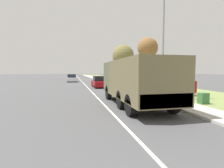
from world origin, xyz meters
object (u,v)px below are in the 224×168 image
(car_nearest_ahead, at_px, (100,82))
(lamp_post, at_px, (161,32))
(military_truck, at_px, (135,79))
(pickup_truck, at_px, (167,83))
(car_second_ahead, at_px, (72,78))

(car_nearest_ahead, height_order, lamp_post, lamp_post)
(military_truck, xyz_separation_m, pickup_truck, (5.34, 5.34, -0.69))
(military_truck, bearing_deg, pickup_truck, 45.01)
(military_truck, height_order, car_second_ahead, military_truck)
(pickup_truck, xyz_separation_m, lamp_post, (-2.57, -3.34, 4.06))
(military_truck, relative_size, pickup_truck, 1.45)
(military_truck, relative_size, car_nearest_ahead, 1.70)
(car_nearest_ahead, distance_m, pickup_truck, 9.04)
(car_second_ahead, bearing_deg, lamp_post, -74.12)
(car_second_ahead, distance_m, lamp_post, 24.33)
(car_nearest_ahead, relative_size, car_second_ahead, 1.13)
(car_nearest_ahead, xyz_separation_m, lamp_post, (2.92, -10.51, 4.30))
(car_second_ahead, height_order, pickup_truck, pickup_truck)
(car_second_ahead, relative_size, lamp_post, 0.47)
(car_nearest_ahead, bearing_deg, car_second_ahead, 106.17)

